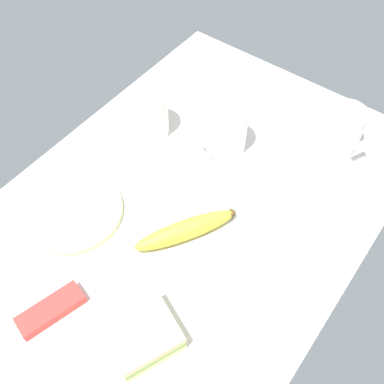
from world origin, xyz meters
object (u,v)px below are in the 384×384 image
Objects in this scene: coffee_mug_spare at (148,114)px; paper_napkin at (307,195)px; banana at (186,230)px; coffee_mug_black at (226,129)px; coffee_mug_milky at (343,129)px; plate_of_food at (73,211)px; snack_bar at (51,310)px; sandwich_main at (143,335)px.

paper_napkin is (4.97, -36.02, -4.86)cm from coffee_mug_spare.
banana is 1.32× the size of paper_napkin.
coffee_mug_black is 23.98cm from coffee_mug_milky.
coffee_mug_milky reaches higher than paper_napkin.
paper_napkin is (-1.02, -20.31, -5.07)cm from coffee_mug_black.
plate_of_food is 1.70× the size of snack_bar.
sandwich_main is (-41.99, -13.23, -3.02)cm from coffee_mug_black.
coffee_mug_black reaches higher than snack_bar.
coffee_mug_milky is 0.90× the size of snack_bar.
coffee_mug_spare is 0.95× the size of snack_bar.
banana reaches higher than snack_bar.
coffee_mug_black reaches higher than plate_of_food.
snack_bar is (-25.06, 8.62, -0.88)cm from banana.
coffee_mug_spare reaches higher than sandwich_main.
plate_of_food is 1.78× the size of coffee_mug_spare.
coffee_mug_milky is 65.74cm from snack_bar.
coffee_mug_milky is at bearing -3.32° from snack_bar.
banana is at bearing 18.37° from sandwich_main.
sandwich_main is at bearing -111.68° from plate_of_food.
coffee_mug_milky is 0.71× the size of paper_napkin.
coffee_mug_spare is at bearing 33.62° from snack_bar.
snack_bar is (-5.58, 15.08, -1.20)cm from sandwich_main.
coffee_mug_milky is 39.24cm from banana.
banana is at bearing 161.81° from coffee_mug_milky.
coffee_mug_spare is at bearing 5.22° from plate_of_food.
sandwich_main reaches higher than paper_napkin.
paper_napkin is at bearing -82.15° from coffee_mug_spare.
sandwich_main is at bearing 170.20° from paper_napkin.
coffee_mug_spare is 0.57× the size of banana.
coffee_mug_milky is 57.00cm from sandwich_main.
sandwich_main is 0.70× the size of banana.
paper_napkin is (30.38, -33.70, -0.45)cm from plate_of_food.
plate_of_food is 34.46cm from coffee_mug_black.
snack_bar is 51.56cm from paper_napkin.
plate_of_food is 1.01× the size of banana.
banana is at bearing -163.28° from coffee_mug_black.
coffee_mug_spare reaches higher than plate_of_food.
plate_of_food is at bearing -174.78° from coffee_mug_spare.
banana is (-22.51, -6.76, -3.34)cm from coffee_mug_black.
coffee_mug_black is at bearing 127.68° from coffee_mug_milky.
banana is at bearing -66.19° from plate_of_food.
coffee_mug_milky is (14.66, -18.97, -0.29)cm from coffee_mug_black.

